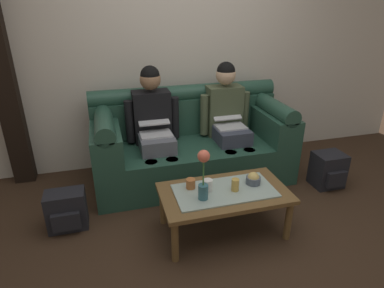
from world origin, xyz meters
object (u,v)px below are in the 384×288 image
snack_bowl (253,179)px  cup_near_right (235,185)px  couch (192,144)px  person_right (227,116)px  cup_far_center (191,184)px  backpack_right (328,170)px  backpack_left (67,211)px  cup_near_left (208,185)px  person_left (154,123)px  flower_vase (203,174)px  coffee_table (224,196)px

snack_bowl → cup_near_right: 0.20m
couch → person_right: (0.40, -0.00, 0.28)m
cup_near_right → couch: bearing=94.4°
person_right → cup_far_center: 1.13m
backpack_right → person_right: bearing=147.0°
backpack_left → cup_near_left: bearing=-17.4°
cup_near_left → backpack_right: (1.45, 0.37, -0.27)m
person_left → cup_near_left: (0.27, -0.97, -0.21)m
person_left → backpack_right: 1.88m
couch → flower_vase: bearing=-100.7°
person_right → backpack_right: bearing=-33.0°
cup_near_right → cup_far_center: cup_near_right is taller
flower_vase → snack_bowl: 0.52m
flower_vase → cup_near_right: 0.33m
coffee_table → snack_bowl: size_ratio=8.48×
cup_near_left → backpack_left: size_ratio=0.28×
couch → person_right: bearing=-0.4°
person_left → flower_vase: (0.19, -1.07, -0.04)m
backpack_left → backpack_right: size_ratio=0.95×
cup_near_left → flower_vase: bearing=-124.6°
couch → snack_bowl: couch is taller
person_right → coffee_table: (-0.40, -1.00, -0.32)m
cup_near_right → flower_vase: bearing=-170.9°
cup_far_center → backpack_left: cup_far_center is taller
person_right → backpack_left: person_right is taller
cup_near_left → cup_far_center: bearing=149.4°
person_left → coffee_table: size_ratio=1.18×
cup_far_center → backpack_left: size_ratio=0.24×
couch → cup_far_center: couch is taller
person_left → backpack_left: person_left is taller
coffee_table → backpack_right: coffee_table is taller
person_left → cup_far_center: size_ratio=15.06×
cup_near_left → snack_bowl: bearing=0.4°
cup_far_center → person_left: bearing=99.1°
person_right → backpack_left: size_ratio=3.55×
cup_near_right → cup_far_center: 0.36m
coffee_table → cup_near_right: (0.08, -0.03, 0.11)m
snack_bowl → cup_near_left: bearing=-179.6°
snack_bowl → couch: bearing=105.4°
flower_vase → backpack_left: flower_vase is taller
coffee_table → snack_bowl: snack_bowl is taller
snack_bowl → backpack_right: bearing=19.5°
couch → person_left: 0.49m
backpack_right → flower_vase: bearing=-162.5°
flower_vase → cup_near_left: (0.07, 0.10, -0.17)m
person_right → backpack_left: bearing=-159.8°
cup_near_left → cup_far_center: size_ratio=1.18×
couch → cup_near_left: 0.98m
person_right → cup_near_left: person_right is taller
cup_far_center → cup_near_left: bearing=-30.6°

